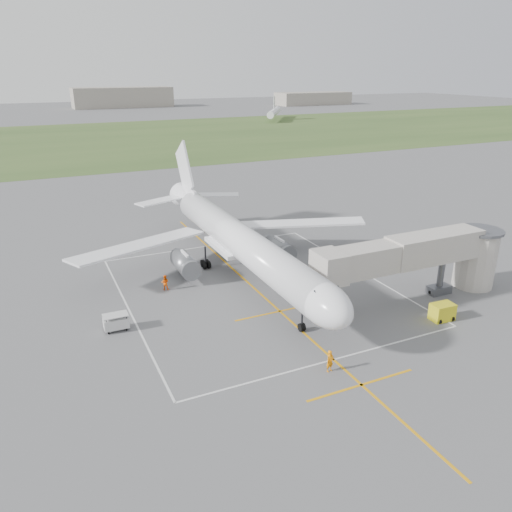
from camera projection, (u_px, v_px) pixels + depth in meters
name	position (u px, v px, depth m)	size (l,w,h in m)	color
ground	(241.00, 277.00, 59.69)	(700.00, 700.00, 0.00)	#5A5A5D
grass_strip	(91.00, 141.00, 169.97)	(700.00, 120.00, 0.02)	#344D21
apron_markings	(262.00, 295.00, 54.75)	(28.20, 60.00, 0.01)	orange
airliner	(238.00, 240.00, 58.77)	(38.93, 46.75, 13.52)	white
jet_bridge	(428.00, 256.00, 52.74)	(23.40, 5.00, 7.20)	#A19991
gpu_unit	(442.00, 312.00, 49.23)	(2.33, 1.70, 1.69)	yellow
baggage_cart	(116.00, 322.00, 47.31)	(2.33, 1.42, 1.60)	silver
ramp_worker_nose	(330.00, 361.00, 40.79)	(0.70, 0.46, 1.91)	orange
ramp_worker_wing	(165.00, 282.00, 55.86)	(0.86, 0.67, 1.77)	#FF5C08
distant_hangars	(26.00, 103.00, 276.48)	(345.00, 49.00, 12.00)	gray
distant_aircraft	(88.00, 120.00, 201.75)	(190.38, 32.50, 8.85)	white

